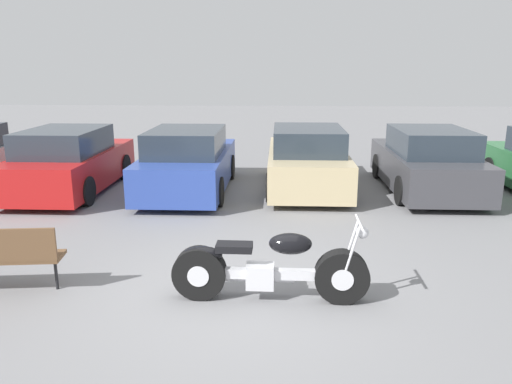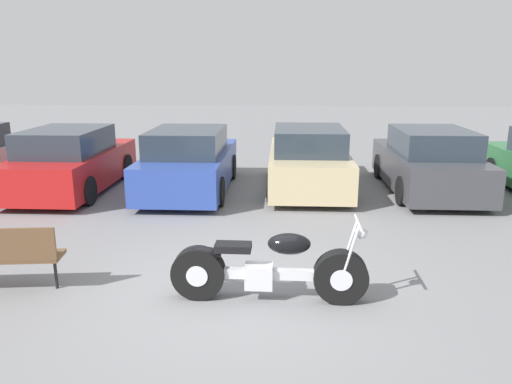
% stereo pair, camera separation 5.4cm
% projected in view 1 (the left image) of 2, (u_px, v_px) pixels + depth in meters
% --- Properties ---
extents(ground_plane, '(60.00, 60.00, 0.00)m').
position_uv_depth(ground_plane, '(240.00, 293.00, 6.35)').
color(ground_plane, slate).
extents(motorcycle, '(2.41, 0.62, 1.04)m').
position_uv_depth(motorcycle, '(268.00, 269.00, 6.08)').
color(motorcycle, black).
rests_on(motorcycle, ground_plane).
extents(parked_car_red, '(1.83, 4.12, 1.45)m').
position_uv_depth(parked_car_red, '(70.00, 162.00, 11.36)').
color(parked_car_red, red).
rests_on(parked_car_red, ground_plane).
extents(parked_car_blue, '(1.83, 4.12, 1.45)m').
position_uv_depth(parked_car_blue, '(188.00, 163.00, 11.32)').
color(parked_car_blue, '#2D479E').
rests_on(parked_car_blue, ground_plane).
extents(parked_car_champagne, '(1.83, 4.12, 1.45)m').
position_uv_depth(parked_car_champagne, '(307.00, 161.00, 11.58)').
color(parked_car_champagne, '#C6B284').
rests_on(parked_car_champagne, ground_plane).
extents(parked_car_dark_grey, '(1.83, 4.12, 1.45)m').
position_uv_depth(parked_car_dark_grey, '(427.00, 163.00, 11.34)').
color(parked_car_dark_grey, '#3D3D42').
rests_on(parked_car_dark_grey, ground_plane).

